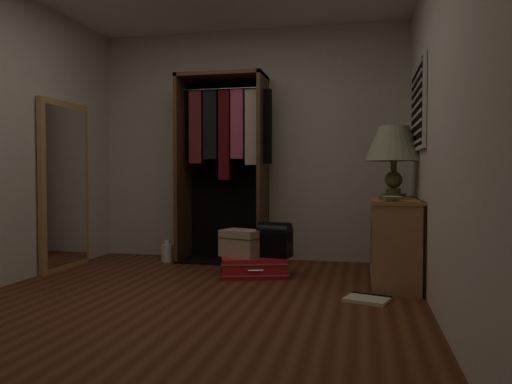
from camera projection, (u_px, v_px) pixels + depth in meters
ground at (191, 302)px, 3.76m from camera, size 4.00×4.00×0.00m
room_walls at (201, 103)px, 3.74m from camera, size 3.52×4.02×2.60m
console_bookshelf at (393, 238)px, 4.44m from camera, size 0.42×1.12×0.75m
open_wardrobe at (225, 151)px, 5.50m from camera, size 1.02×0.50×2.05m
floor_mirror at (65, 185)px, 5.07m from camera, size 0.06×0.80×1.70m
pink_suitcase at (254, 266)px, 4.71m from camera, size 0.72×0.60×0.19m
train_case at (242, 243)px, 4.71m from camera, size 0.44×0.38×0.27m
black_bag at (275, 239)px, 4.68m from camera, size 0.34×0.25×0.33m
table_lamp at (394, 145)px, 4.56m from camera, size 0.63×0.63×0.65m
brass_tray at (395, 198)px, 4.28m from camera, size 0.36×0.36×0.02m
ceramic_bowl at (391, 199)px, 3.98m from camera, size 0.18×0.18×0.04m
white_jug at (167, 253)px, 5.50m from camera, size 0.18×0.18×0.23m
floor_book at (368, 299)px, 3.80m from camera, size 0.38×0.34×0.03m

